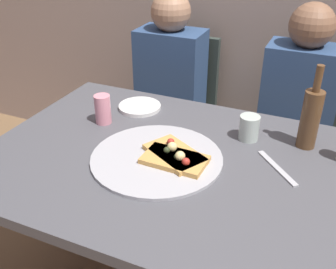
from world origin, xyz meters
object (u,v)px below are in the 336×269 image
dining_table (171,176)px  guest_in_sweater (164,93)px  pizza_tray (157,158)px  plate_stack (140,107)px  chair_right (294,126)px  pizza_slice_last (174,153)px  soda_can (103,109)px  guest_in_beanie (294,117)px  tumbler_near (249,128)px  chair_left (175,104)px  wine_bottle (311,117)px  table_knife (277,168)px  pizza_slice_extra (175,159)px

dining_table → guest_in_sweater: 0.81m
pizza_tray → plate_stack: 0.42m
pizza_tray → chair_right: size_ratio=0.52×
pizza_slice_last → soda_can: bearing=160.3°
dining_table → guest_in_sweater: (-0.36, 0.73, -0.03)m
pizza_slice_last → guest_in_beanie: 0.81m
tumbler_near → plate_stack: 0.51m
pizza_slice_last → plate_stack: pizza_slice_last is taller
chair_left → tumbler_near: bearing=132.1°
wine_bottle → guest_in_beanie: 0.51m
chair_right → guest_in_sweater: 0.73m
table_knife → chair_right: 0.83m
chair_left → guest_in_sweater: bearing=90.0°
wine_bottle → plate_stack: (-0.72, 0.03, -0.11)m
wine_bottle → table_knife: bearing=-109.5°
pizza_slice_last → guest_in_beanie: (0.33, 0.73, -0.13)m
pizza_slice_extra → tumbler_near: bearing=56.0°
chair_right → guest_in_sweater: bearing=12.2°
tumbler_near → chair_left: (-0.58, 0.64, -0.29)m
wine_bottle → tumbler_near: wine_bottle is taller
tumbler_near → guest_in_beanie: (0.12, 0.49, -0.16)m
chair_right → pizza_slice_extra: bearing=71.2°
chair_left → guest_in_beanie: guest_in_beanie is taller
chair_left → guest_in_sweater: 0.20m
soda_can → guest_in_beanie: guest_in_beanie is taller
dining_table → guest_in_beanie: bearing=64.9°
wine_bottle → dining_table: bearing=-146.8°
pizza_slice_extra → soda_can: (-0.39, 0.17, 0.04)m
soda_can → guest_in_beanie: (0.71, 0.60, -0.17)m
dining_table → chair_left: 0.97m
table_knife → guest_in_beanie: 0.66m
pizza_slice_extra → guest_in_beanie: guest_in_beanie is taller
pizza_tray → chair_left: 1.00m
pizza_slice_last → guest_in_sweater: size_ratio=0.22×
wine_bottle → chair_right: size_ratio=0.35×
plate_stack → chair_right: 0.88m
dining_table → chair_right: (0.34, 0.88, -0.16)m
table_knife → wine_bottle: bearing=117.6°
pizza_tray → guest_in_sweater: guest_in_sweater is taller
pizza_tray → guest_in_beanie: guest_in_beanie is taller
pizza_slice_last → chair_left: size_ratio=0.28×
plate_stack → chair_right: (0.63, 0.57, -0.24)m
chair_left → chair_right: size_ratio=1.00×
tumbler_near → chair_left: 0.91m
pizza_tray → pizza_slice_last: bearing=29.6°
pizza_tray → guest_in_sweater: 0.83m
pizza_slice_last → guest_in_sweater: 0.83m
tumbler_near → soda_can: soda_can is taller
table_knife → pizza_slice_extra: bearing=-112.9°
pizza_slice_last → chair_left: 0.99m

